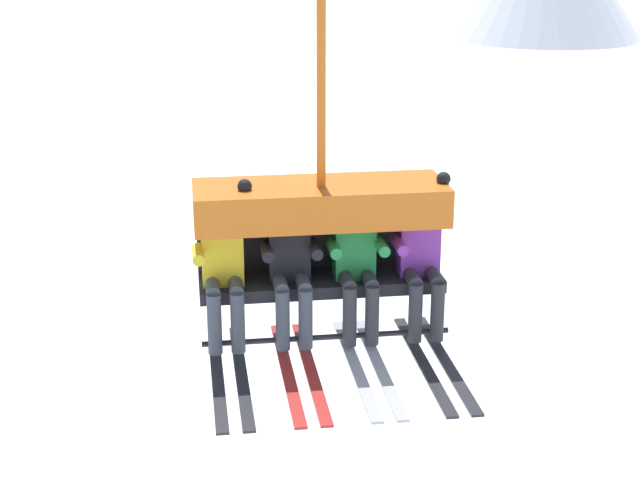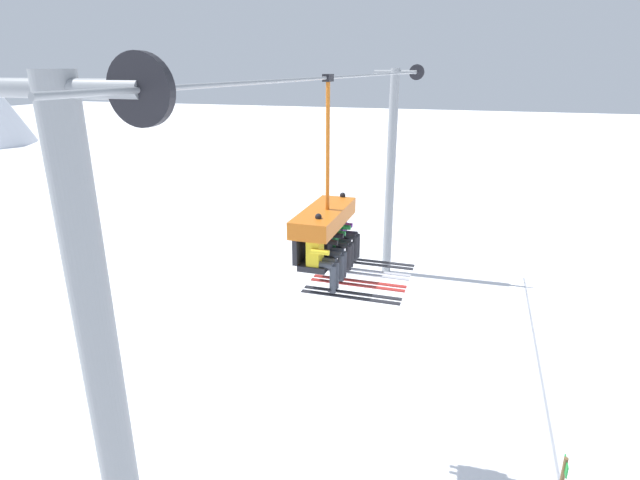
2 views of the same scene
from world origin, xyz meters
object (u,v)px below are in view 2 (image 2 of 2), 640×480
(skier_yellow, at_px, (322,254))
(skier_purple, at_px, (346,228))
(lift_tower_near, at_px, (119,464))
(chairlift_chair, at_px, (323,223))
(skier_black, at_px, (331,246))
(lift_tower_far, at_px, (391,171))
(skier_green, at_px, (339,237))

(skier_yellow, distance_m, skier_purple, 1.56)
(lift_tower_near, xyz_separation_m, skier_purple, (5.69, -0.92, 0.95))
(skier_yellow, bearing_deg, lift_tower_near, 167.41)
(chairlift_chair, height_order, skier_yellow, chairlift_chair)
(lift_tower_near, relative_size, skier_black, 4.94)
(lift_tower_far, relative_size, skier_purple, 4.94)
(chairlift_chair, bearing_deg, skier_yellow, -164.61)
(skier_black, height_order, skier_green, same)
(skier_yellow, xyz_separation_m, skier_green, (1.04, -0.01, -0.02))
(lift_tower_far, height_order, skier_purple, lift_tower_far)
(chairlift_chair, xyz_separation_m, skier_black, (-0.26, -0.22, -0.32))
(skier_purple, bearing_deg, skier_yellow, 180.00)
(lift_tower_far, xyz_separation_m, skier_purple, (-10.67, -0.92, 0.95))
(chairlift_chair, xyz_separation_m, skier_yellow, (-0.78, -0.21, -0.30))
(lift_tower_near, xyz_separation_m, chairlift_chair, (4.91, -0.71, 1.25))
(lift_tower_far, distance_m, skier_purple, 10.75)
(skier_yellow, distance_m, skier_green, 1.04)
(skier_yellow, bearing_deg, skier_purple, 0.00)
(skier_purple, bearing_deg, lift_tower_near, 170.79)
(chairlift_chair, relative_size, skier_yellow, 2.03)
(lift_tower_near, xyz_separation_m, skier_green, (5.17, -0.93, 0.93))
(chairlift_chair, distance_m, skier_purple, 0.86)
(chairlift_chair, xyz_separation_m, skier_green, (0.26, -0.22, -0.32))
(lift_tower_far, distance_m, skier_green, 11.27)
(chairlift_chair, bearing_deg, lift_tower_near, 171.77)
(skier_black, bearing_deg, skier_purple, 0.38)
(lift_tower_far, bearing_deg, chairlift_chair, -176.46)
(lift_tower_far, xyz_separation_m, chairlift_chair, (-11.45, -0.71, 1.25))
(lift_tower_near, distance_m, skier_yellow, 4.34)
(chairlift_chair, relative_size, skier_black, 2.03)
(skier_yellow, bearing_deg, skier_green, -0.38)
(lift_tower_near, xyz_separation_m, skier_black, (4.65, -0.93, 0.93))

